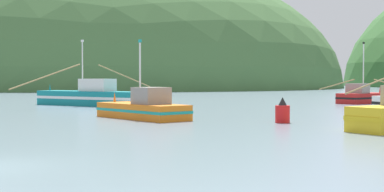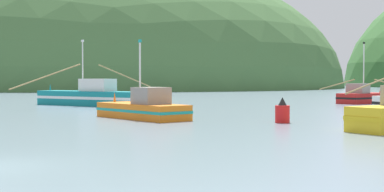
# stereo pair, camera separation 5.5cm
# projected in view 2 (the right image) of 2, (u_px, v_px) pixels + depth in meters

# --- Properties ---
(hill_far_right) EXTENTS (144.65, 115.72, 72.80)m
(hill_far_right) POSITION_uv_depth(u_px,v_px,m) (81.00, 87.00, 162.17)
(hill_far_right) COLOR #47703D
(hill_far_right) RESTS_ON ground
(fishing_boat_teal) EXTENTS (11.66, 16.68, 6.36)m
(fishing_boat_teal) POSITION_uv_depth(u_px,v_px,m) (91.00, 97.00, 55.36)
(fishing_boat_teal) COLOR #147F84
(fishing_boat_teal) RESTS_ON ground
(fishing_boat_orange) EXTENTS (7.04, 7.32, 5.23)m
(fishing_boat_orange) POSITION_uv_depth(u_px,v_px,m) (143.00, 109.00, 37.88)
(fishing_boat_orange) COLOR orange
(fishing_boat_orange) RESTS_ON ground
(fishing_boat_red) EXTENTS (8.11, 8.74, 6.43)m
(fishing_boat_red) POSITION_uv_depth(u_px,v_px,m) (363.00, 97.00, 60.41)
(fishing_boat_red) COLOR red
(fishing_boat_red) RESTS_ON ground
(channel_buoy) EXTENTS (0.87, 0.87, 1.54)m
(channel_buoy) POSITION_uv_depth(u_px,v_px,m) (282.00, 112.00, 34.52)
(channel_buoy) COLOR red
(channel_buoy) RESTS_ON ground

